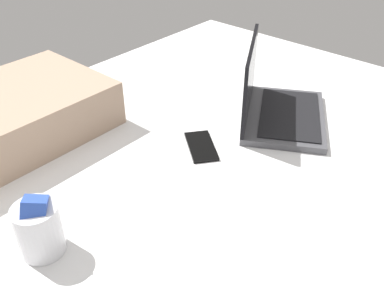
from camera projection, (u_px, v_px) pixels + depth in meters
bed_mattress at (201, 190)px, 116.62cm from camera, size 180.00×140.00×18.00cm
laptop at (275, 106)px, 127.73cm from camera, size 40.07×36.37×23.00cm
snack_cup at (39, 228)px, 84.34cm from camera, size 9.00×9.00×14.02cm
cell_phone at (201, 146)px, 117.39cm from camera, size 13.98×15.22×0.80cm
pillow at (8, 117)px, 118.46cm from camera, size 52.00×36.00×13.00cm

